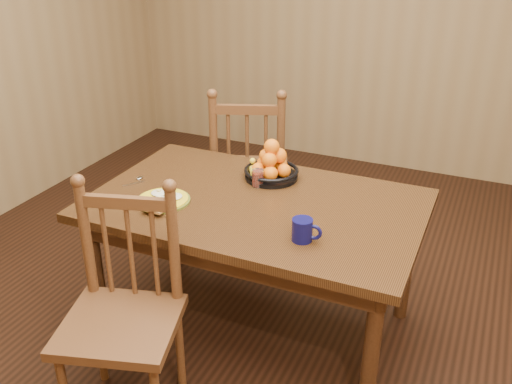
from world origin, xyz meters
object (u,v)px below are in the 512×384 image
at_px(dining_table, 256,217).
at_px(fruit_bowl, 271,166).
at_px(chair_far, 249,172).
at_px(breakfast_plate, 163,200).
at_px(coffee_mug, 303,230).
at_px(chair_near, 123,314).

height_order(dining_table, fruit_bowl, fruit_bowl).
height_order(chair_far, breakfast_plate, chair_far).
bearing_deg(breakfast_plate, coffee_mug, -5.12).
distance_m(dining_table, fruit_bowl, 0.32).
distance_m(breakfast_plate, coffee_mug, 0.75).
height_order(coffee_mug, fruit_bowl, fruit_bowl).
distance_m(chair_near, fruit_bowl, 1.10).
bearing_deg(dining_table, breakfast_plate, -154.83).
xyz_separation_m(dining_table, breakfast_plate, (-0.41, -0.19, 0.10)).
relative_size(chair_far, fruit_bowl, 3.73).
relative_size(dining_table, fruit_bowl, 5.52).
bearing_deg(chair_far, coffee_mug, 104.13).
bearing_deg(fruit_bowl, dining_table, -82.12).
distance_m(breakfast_plate, fruit_bowl, 0.61).
bearing_deg(chair_far, dining_table, 95.88).
distance_m(chair_far, fruit_bowl, 0.67).
xyz_separation_m(dining_table, coffee_mug, (0.34, -0.26, 0.14)).
bearing_deg(chair_far, breakfast_plate, 68.10).
bearing_deg(breakfast_plate, fruit_bowl, 52.18).
xyz_separation_m(chair_far, coffee_mug, (0.73, -1.04, 0.28)).
distance_m(chair_far, coffee_mug, 1.30).
height_order(dining_table, breakfast_plate, breakfast_plate).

